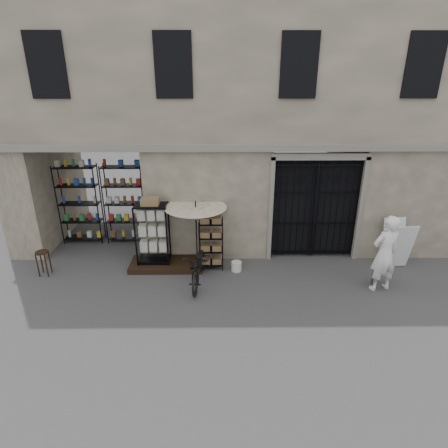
{
  "coord_description": "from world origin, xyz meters",
  "views": [
    {
      "loc": [
        -0.9,
        -7.68,
        5.12
      ],
      "look_at": [
        -0.8,
        1.4,
        1.35
      ],
      "focal_mm": 30.0,
      "sensor_mm": 36.0,
      "label": 1
    }
  ],
  "objects_px": {
    "white_bucket": "(236,266)",
    "wooden_stool": "(44,263)",
    "bicycle": "(200,282)",
    "display_cabinet": "(153,237)",
    "easel_sign": "(398,244)",
    "steel_bollard": "(376,271)",
    "wire_rack": "(211,244)",
    "market_umbrella": "(196,210)",
    "shopkeeper": "(378,289)"
  },
  "relations": [
    {
      "from": "easel_sign",
      "to": "shopkeeper",
      "type": "bearing_deg",
      "value": -131.91
    },
    {
      "from": "market_umbrella",
      "to": "bicycle",
      "type": "xyz_separation_m",
      "value": [
        0.1,
        -0.86,
        -1.69
      ]
    },
    {
      "from": "shopkeeper",
      "to": "easel_sign",
      "type": "distance_m",
      "value": 1.64
    },
    {
      "from": "white_bucket",
      "to": "wooden_stool",
      "type": "xyz_separation_m",
      "value": [
        -5.14,
        -0.15,
        0.23
      ]
    },
    {
      "from": "display_cabinet",
      "to": "market_umbrella",
      "type": "bearing_deg",
      "value": -6.1
    },
    {
      "from": "wooden_stool",
      "to": "wire_rack",
      "type": "bearing_deg",
      "value": 4.7
    },
    {
      "from": "wire_rack",
      "to": "white_bucket",
      "type": "xyz_separation_m",
      "value": [
        0.69,
        -0.21,
        -0.57
      ]
    },
    {
      "from": "display_cabinet",
      "to": "wire_rack",
      "type": "relative_size",
      "value": 1.27
    },
    {
      "from": "steel_bollard",
      "to": "easel_sign",
      "type": "distance_m",
      "value": 1.36
    },
    {
      "from": "market_umbrella",
      "to": "easel_sign",
      "type": "xyz_separation_m",
      "value": [
        5.53,
        -0.0,
        -1.01
      ]
    },
    {
      "from": "bicycle",
      "to": "steel_bollard",
      "type": "xyz_separation_m",
      "value": [
        4.5,
        -0.09,
        0.37
      ]
    },
    {
      "from": "wire_rack",
      "to": "easel_sign",
      "type": "bearing_deg",
      "value": 16.96
    },
    {
      "from": "wire_rack",
      "to": "shopkeeper",
      "type": "xyz_separation_m",
      "value": [
        4.23,
        -1.17,
        -0.7
      ]
    },
    {
      "from": "display_cabinet",
      "to": "easel_sign",
      "type": "distance_m",
      "value": 6.72
    },
    {
      "from": "steel_bollard",
      "to": "wooden_stool",
      "type": "bearing_deg",
      "value": 176.37
    },
    {
      "from": "shopkeeper",
      "to": "easel_sign",
      "type": "bearing_deg",
      "value": -141.85
    },
    {
      "from": "display_cabinet",
      "to": "bicycle",
      "type": "xyz_separation_m",
      "value": [
        1.29,
        -0.91,
        -0.9
      ]
    },
    {
      "from": "wire_rack",
      "to": "steel_bollard",
      "type": "height_order",
      "value": "wire_rack"
    },
    {
      "from": "market_umbrella",
      "to": "wooden_stool",
      "type": "bearing_deg",
      "value": -174.35
    },
    {
      "from": "wire_rack",
      "to": "market_umbrella",
      "type": "relative_size",
      "value": 0.61
    },
    {
      "from": "market_umbrella",
      "to": "wooden_stool",
      "type": "height_order",
      "value": "market_umbrella"
    },
    {
      "from": "wire_rack",
      "to": "bicycle",
      "type": "distance_m",
      "value": 1.12
    },
    {
      "from": "market_umbrella",
      "to": "shopkeeper",
      "type": "height_order",
      "value": "market_umbrella"
    },
    {
      "from": "easel_sign",
      "to": "bicycle",
      "type": "bearing_deg",
      "value": -176.12
    },
    {
      "from": "wire_rack",
      "to": "market_umbrella",
      "type": "xyz_separation_m",
      "value": [
        -0.39,
        0.04,
        0.99
      ]
    },
    {
      "from": "bicycle",
      "to": "display_cabinet",
      "type": "bearing_deg",
      "value": 150.19
    },
    {
      "from": "market_umbrella",
      "to": "shopkeeper",
      "type": "distance_m",
      "value": 5.07
    },
    {
      "from": "wire_rack",
      "to": "steel_bollard",
      "type": "distance_m",
      "value": 4.32
    },
    {
      "from": "wire_rack",
      "to": "bicycle",
      "type": "height_order",
      "value": "wire_rack"
    },
    {
      "from": "wooden_stool",
      "to": "easel_sign",
      "type": "relative_size",
      "value": 0.52
    },
    {
      "from": "white_bucket",
      "to": "shopkeeper",
      "type": "relative_size",
      "value": 0.14
    },
    {
      "from": "bicycle",
      "to": "wooden_stool",
      "type": "bearing_deg",
      "value": 179.07
    },
    {
      "from": "white_bucket",
      "to": "steel_bollard",
      "type": "bearing_deg",
      "value": -11.33
    },
    {
      "from": "display_cabinet",
      "to": "market_umbrella",
      "type": "distance_m",
      "value": 1.43
    },
    {
      "from": "display_cabinet",
      "to": "steel_bollard",
      "type": "distance_m",
      "value": 5.9
    },
    {
      "from": "display_cabinet",
      "to": "market_umbrella",
      "type": "relative_size",
      "value": 0.77
    },
    {
      "from": "wire_rack",
      "to": "market_umbrella",
      "type": "bearing_deg",
      "value": -168.55
    },
    {
      "from": "wooden_stool",
      "to": "market_umbrella",
      "type": "bearing_deg",
      "value": 5.65
    },
    {
      "from": "bicycle",
      "to": "easel_sign",
      "type": "distance_m",
      "value": 5.53
    },
    {
      "from": "market_umbrella",
      "to": "steel_bollard",
      "type": "xyz_separation_m",
      "value": [
        4.6,
        -0.95,
        -1.31
      ]
    },
    {
      "from": "market_umbrella",
      "to": "bicycle",
      "type": "bearing_deg",
      "value": -83.32
    },
    {
      "from": "market_umbrella",
      "to": "steel_bollard",
      "type": "distance_m",
      "value": 4.88
    },
    {
      "from": "bicycle",
      "to": "easel_sign",
      "type": "xyz_separation_m",
      "value": [
        5.42,
        0.85,
        0.68
      ]
    },
    {
      "from": "display_cabinet",
      "to": "easel_sign",
      "type": "bearing_deg",
      "value": -4.13
    },
    {
      "from": "wire_rack",
      "to": "easel_sign",
      "type": "height_order",
      "value": "wire_rack"
    },
    {
      "from": "white_bucket",
      "to": "display_cabinet",
      "type": "bearing_deg",
      "value": 172.54
    },
    {
      "from": "white_bucket",
      "to": "shopkeeper",
      "type": "xyz_separation_m",
      "value": [
        3.54,
        -0.96,
        -0.13
      ]
    },
    {
      "from": "bicycle",
      "to": "shopkeeper",
      "type": "bearing_deg",
      "value": 1.03
    },
    {
      "from": "shopkeeper",
      "to": "easel_sign",
      "type": "height_order",
      "value": "easel_sign"
    },
    {
      "from": "easel_sign",
      "to": "steel_bollard",
      "type": "bearing_deg",
      "value": -139.49
    }
  ]
}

